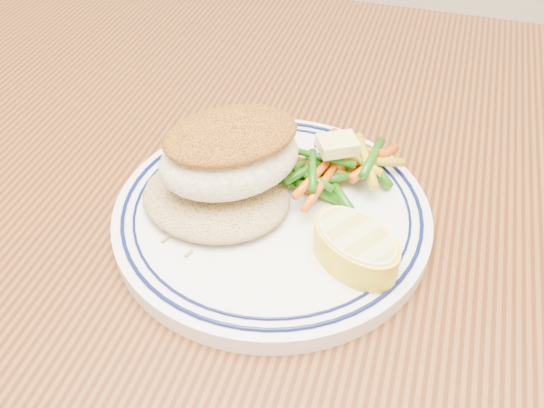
{
  "coord_description": "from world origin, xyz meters",
  "views": [
    {
      "loc": [
        0.1,
        -0.31,
        1.09
      ],
      "look_at": [
        0.01,
        0.02,
        0.77
      ],
      "focal_mm": 40.0,
      "sensor_mm": 36.0,
      "label": 1
    }
  ],
  "objects": [
    {
      "name": "dining_table",
      "position": [
        0.0,
        0.0,
        0.65
      ],
      "size": [
        1.5,
        0.9,
        0.75
      ],
      "color": "#46220E",
      "rests_on": "ground"
    },
    {
      "name": "plate",
      "position": [
        0.01,
        0.02,
        0.76
      ],
      "size": [
        0.25,
        0.25,
        0.02
      ],
      "color": "white",
      "rests_on": "dining_table"
    },
    {
      "name": "rice_pilaf",
      "position": [
        -0.04,
        0.02,
        0.78
      ],
      "size": [
        0.12,
        0.1,
        0.02
      ],
      "primitive_type": "ellipsoid",
      "color": "#9E824F",
      "rests_on": "plate"
    },
    {
      "name": "fish_fillet",
      "position": [
        -0.03,
        0.03,
        0.81
      ],
      "size": [
        0.13,
        0.13,
        0.05
      ],
      "color": "white",
      "rests_on": "rice_pilaf"
    },
    {
      "name": "vegetable_pile",
      "position": [
        0.04,
        0.07,
        0.78
      ],
      "size": [
        0.11,
        0.11,
        0.03
      ],
      "color": "#E1570B",
      "rests_on": "plate"
    },
    {
      "name": "butter_pat",
      "position": [
        0.04,
        0.07,
        0.8
      ],
      "size": [
        0.04,
        0.03,
        0.01
      ],
      "primitive_type": "cube",
      "rotation": [
        0.0,
        0.0,
        0.53
      ],
      "color": "#E8DD71",
      "rests_on": "vegetable_pile"
    },
    {
      "name": "lemon_wedge",
      "position": [
        0.08,
        -0.01,
        0.78
      ],
      "size": [
        0.09,
        0.09,
        0.03
      ],
      "color": "yellow",
      "rests_on": "plate"
    }
  ]
}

